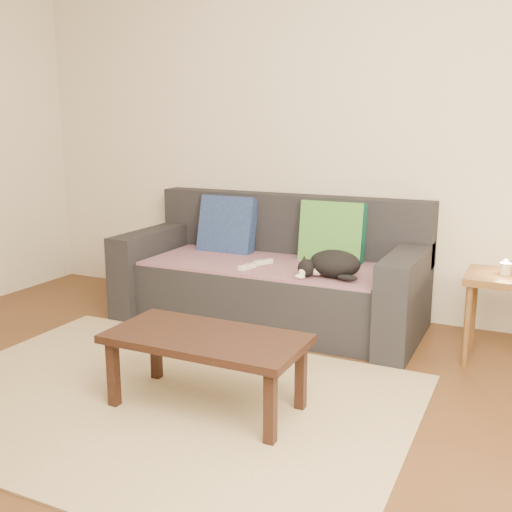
# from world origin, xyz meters

# --- Properties ---
(ground) EXTENTS (4.50, 4.50, 0.00)m
(ground) POSITION_xyz_m (0.00, 0.00, 0.00)
(ground) COLOR brown
(ground) RESTS_ON ground
(back_wall) EXTENTS (4.50, 0.04, 2.60)m
(back_wall) POSITION_xyz_m (0.00, 2.00, 1.30)
(back_wall) COLOR beige
(back_wall) RESTS_ON ground
(sofa) EXTENTS (2.10, 0.94, 0.87)m
(sofa) POSITION_xyz_m (0.00, 1.57, 0.31)
(sofa) COLOR #232328
(sofa) RESTS_ON ground
(throw_blanket) EXTENTS (1.66, 0.74, 0.02)m
(throw_blanket) POSITION_xyz_m (0.00, 1.48, 0.43)
(throw_blanket) COLOR #4E2C53
(throw_blanket) RESTS_ON sofa
(cushion_navy) EXTENTS (0.43, 0.21, 0.45)m
(cushion_navy) POSITION_xyz_m (-0.45, 1.74, 0.63)
(cushion_navy) COLOR #12174E
(cushion_navy) RESTS_ON throw_blanket
(cushion_green) EXTENTS (0.45, 0.17, 0.46)m
(cushion_green) POSITION_xyz_m (0.38, 1.74, 0.63)
(cushion_green) COLOR #0C4F3F
(cushion_green) RESTS_ON throw_blanket
(cat) EXTENTS (0.40, 0.29, 0.17)m
(cat) POSITION_xyz_m (0.53, 1.30, 0.52)
(cat) COLOR black
(cat) RESTS_ON throw_blanket
(wii_remote_a) EXTENTS (0.07, 0.15, 0.03)m
(wii_remote_a) POSITION_xyz_m (-0.05, 1.26, 0.46)
(wii_remote_a) COLOR white
(wii_remote_a) RESTS_ON throw_blanket
(wii_remote_b) EXTENTS (0.10, 0.15, 0.03)m
(wii_remote_b) POSITION_xyz_m (-0.01, 1.44, 0.46)
(wii_remote_b) COLOR white
(wii_remote_b) RESTS_ON throw_blanket
(side_table) EXTENTS (0.42, 0.42, 0.53)m
(side_table) POSITION_xyz_m (1.52, 1.46, 0.43)
(side_table) COLOR brown
(side_table) RESTS_ON ground
(candle) EXTENTS (0.06, 0.06, 0.09)m
(candle) POSITION_xyz_m (1.52, 1.46, 0.56)
(candle) COLOR beige
(candle) RESTS_ON side_table
(rug) EXTENTS (2.50, 1.80, 0.01)m
(rug) POSITION_xyz_m (0.00, 0.15, 0.01)
(rug) COLOR tan
(rug) RESTS_ON ground
(coffee_table) EXTENTS (0.96, 0.48, 0.38)m
(coffee_table) POSITION_xyz_m (0.26, 0.18, 0.34)
(coffee_table) COLOR black
(coffee_table) RESTS_ON rug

